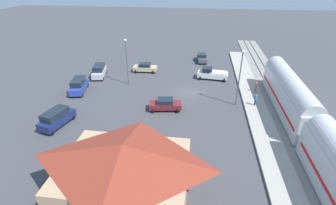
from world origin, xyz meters
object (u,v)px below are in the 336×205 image
(pedestrian_on_platform, at_px, (256,99))
(sedan_charcoal, at_px, (202,58))
(sedan_maroon, at_px, (165,104))
(sedan_tan, at_px, (145,67))
(pedestrian_waiting_far, at_px, (256,86))
(pickup_white, at_px, (212,74))
(suv_blue, at_px, (79,85))
(station_building, at_px, (125,171))
(light_pole_near_platform, at_px, (240,72))
(light_pole_lot_center, at_px, (127,57))
(suv_silver, at_px, (99,71))
(suv_navy, at_px, (57,118))

(pedestrian_on_platform, bearing_deg, sedan_charcoal, -67.62)
(sedan_maroon, bearing_deg, sedan_tan, -66.97)
(pedestrian_waiting_far, xyz_separation_m, pickup_white, (6.86, -5.02, -0.25))
(suv_blue, relative_size, sedan_tan, 1.14)
(station_building, distance_m, light_pole_near_platform, 21.75)
(station_building, bearing_deg, light_pole_lot_center, -74.54)
(light_pole_near_platform, bearing_deg, suv_silver, -18.19)
(sedan_maroon, height_order, suv_silver, suv_silver)
(pedestrian_waiting_far, distance_m, sedan_tan, 20.94)
(station_building, distance_m, sedan_charcoal, 38.18)
(suv_navy, bearing_deg, pedestrian_on_platform, -161.93)
(light_pole_near_platform, bearing_deg, pedestrian_waiting_far, -127.90)
(station_building, xyz_separation_m, suv_silver, (12.91, -26.43, -1.83))
(light_pole_near_platform, bearing_deg, suv_navy, 20.44)
(suv_navy, bearing_deg, sedan_charcoal, -122.76)
(sedan_maroon, bearing_deg, suv_blue, -14.99)
(suv_navy, xyz_separation_m, sedan_tan, (-7.03, -20.18, -0.27))
(suv_navy, xyz_separation_m, sedan_charcoal, (-17.89, -27.81, -0.27))
(pedestrian_on_platform, relative_size, sedan_maroon, 0.36)
(pickup_white, bearing_deg, suv_blue, 21.13)
(station_building, bearing_deg, pedestrian_waiting_far, -122.60)
(pedestrian_on_platform, bearing_deg, suv_navy, 18.07)
(suv_navy, relative_size, light_pole_lot_center, 0.66)
(pedestrian_waiting_far, height_order, suv_silver, suv_silver)
(pickup_white, height_order, light_pole_near_platform, light_pole_near_platform)
(pedestrian_on_platform, distance_m, suv_silver, 27.98)
(pedestrian_waiting_far, relative_size, sedan_charcoal, 0.36)
(pedestrian_waiting_far, bearing_deg, suv_blue, 6.69)
(suv_navy, bearing_deg, sedan_tan, -109.20)
(sedan_charcoal, bearing_deg, pedestrian_on_platform, 112.38)
(pedestrian_on_platform, bearing_deg, suv_silver, -16.91)
(suv_navy, height_order, sedan_tan, suv_navy)
(pedestrian_waiting_far, relative_size, suv_blue, 0.33)
(pickup_white, bearing_deg, sedan_tan, -8.66)
(suv_silver, bearing_deg, sedan_maroon, 142.64)
(pedestrian_waiting_far, relative_size, sedan_tan, 0.37)
(light_pole_near_platform, relative_size, light_pole_lot_center, 1.05)
(sedan_maroon, bearing_deg, pickup_white, -118.88)
(station_building, xyz_separation_m, sedan_maroon, (-1.08, -15.75, -2.10))
(pedestrian_waiting_far, bearing_deg, suv_silver, -6.95)
(suv_silver, bearing_deg, sedan_tan, -155.53)
(sedan_charcoal, relative_size, light_pole_near_platform, 0.56)
(suv_blue, distance_m, suv_silver, 6.76)
(station_building, relative_size, sedan_maroon, 2.37)
(suv_blue, bearing_deg, pedestrian_on_platform, 177.05)
(suv_silver, bearing_deg, light_pole_lot_center, 156.74)
(sedan_maroon, relative_size, pickup_white, 0.85)
(sedan_maroon, relative_size, sedan_charcoal, 1.00)
(station_building, bearing_deg, sedan_maroon, -93.94)
(sedan_tan, bearing_deg, sedan_charcoal, -144.92)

